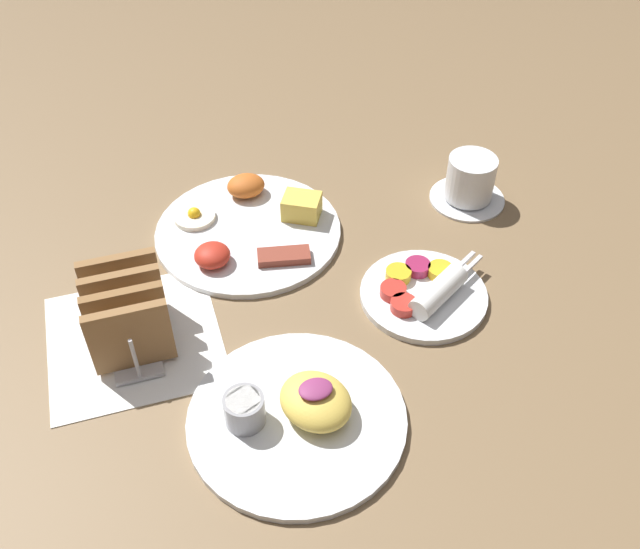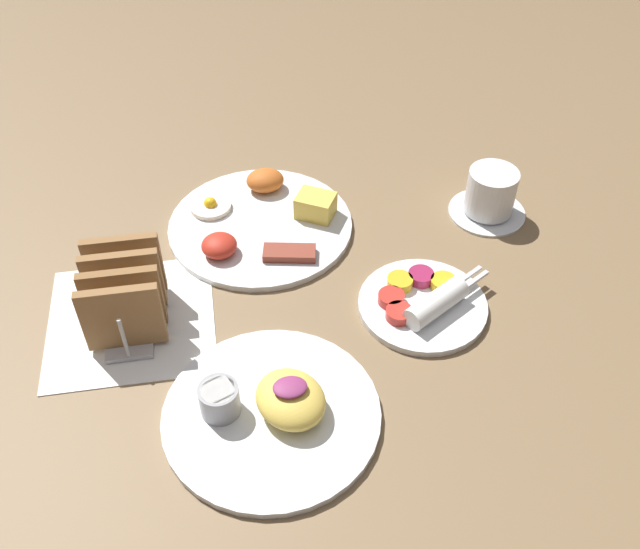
{
  "view_description": "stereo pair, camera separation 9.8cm",
  "coord_description": "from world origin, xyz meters",
  "px_view_note": "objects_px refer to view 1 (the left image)",
  "views": [
    {
      "loc": [
        -0.18,
        -0.63,
        0.71
      ],
      "look_at": [
        0.03,
        0.05,
        0.03
      ],
      "focal_mm": 40.0,
      "sensor_mm": 36.0,
      "label": 1
    },
    {
      "loc": [
        -0.08,
        -0.65,
        0.71
      ],
      "look_at": [
        0.03,
        0.05,
        0.03
      ],
      "focal_mm": 40.0,
      "sensor_mm": 36.0,
      "label": 2
    }
  ],
  "objects_px": {
    "plate_breakfast": "(249,227)",
    "coffee_cup": "(470,181)",
    "toast_rack": "(127,313)",
    "plate_condiments": "(424,292)",
    "plate_foreground": "(297,413)"
  },
  "relations": [
    {
      "from": "plate_condiments",
      "to": "coffee_cup",
      "type": "bearing_deg",
      "value": 49.79
    },
    {
      "from": "coffee_cup",
      "to": "plate_condiments",
      "type": "bearing_deg",
      "value": -130.21
    },
    {
      "from": "plate_foreground",
      "to": "coffee_cup",
      "type": "relative_size",
      "value": 2.16
    },
    {
      "from": "plate_condiments",
      "to": "coffee_cup",
      "type": "height_order",
      "value": "coffee_cup"
    },
    {
      "from": "plate_condiments",
      "to": "toast_rack",
      "type": "distance_m",
      "value": 0.4
    },
    {
      "from": "plate_condiments",
      "to": "plate_foreground",
      "type": "xyz_separation_m",
      "value": [
        -0.22,
        -0.14,
        0.0
      ]
    },
    {
      "from": "plate_condiments",
      "to": "plate_foreground",
      "type": "relative_size",
      "value": 0.72
    },
    {
      "from": "plate_breakfast",
      "to": "coffee_cup",
      "type": "height_order",
      "value": "coffee_cup"
    },
    {
      "from": "toast_rack",
      "to": "plate_breakfast",
      "type": "bearing_deg",
      "value": 40.73
    },
    {
      "from": "toast_rack",
      "to": "coffee_cup",
      "type": "xyz_separation_m",
      "value": [
        0.55,
        0.14,
        -0.02
      ]
    },
    {
      "from": "plate_breakfast",
      "to": "coffee_cup",
      "type": "bearing_deg",
      "value": -4.19
    },
    {
      "from": "coffee_cup",
      "to": "plate_foreground",
      "type": "bearing_deg",
      "value": -139.29
    },
    {
      "from": "plate_breakfast",
      "to": "coffee_cup",
      "type": "xyz_separation_m",
      "value": [
        0.35,
        -0.03,
        0.03
      ]
    },
    {
      "from": "plate_breakfast",
      "to": "plate_foreground",
      "type": "xyz_separation_m",
      "value": [
        -0.02,
        -0.35,
        0.0
      ]
    },
    {
      "from": "plate_breakfast",
      "to": "toast_rack",
      "type": "height_order",
      "value": "toast_rack"
    }
  ]
}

